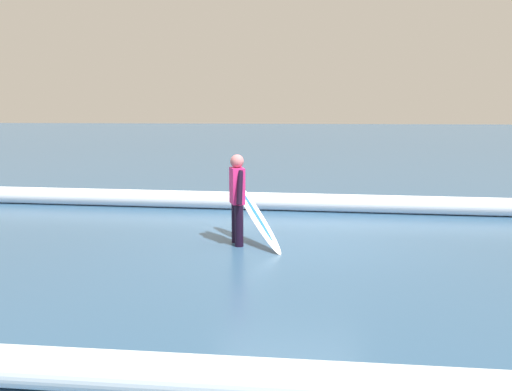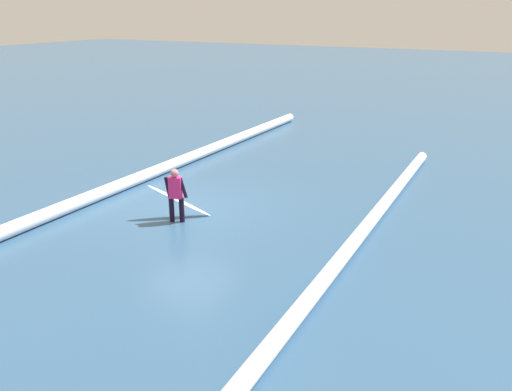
{
  "view_description": "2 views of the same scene",
  "coord_description": "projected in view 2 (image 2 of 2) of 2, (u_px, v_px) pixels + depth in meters",
  "views": [
    {
      "loc": [
        -0.37,
        8.88,
        2.23
      ],
      "look_at": [
        0.43,
        1.25,
        0.98
      ],
      "focal_mm": 37.88,
      "sensor_mm": 36.0,
      "label": 1
    },
    {
      "loc": [
        10.94,
        7.97,
        5.41
      ],
      "look_at": [
        0.65,
        2.61,
        1.09
      ],
      "focal_mm": 35.1,
      "sensor_mm": 36.0,
      "label": 2
    }
  ],
  "objects": [
    {
      "name": "ground_plane",
      "position": [
        186.0,
        209.0,
        14.44
      ],
      "size": [
        132.57,
        132.57,
        0.0
      ],
      "primitive_type": "plane",
      "color": "#2E5376"
    },
    {
      "name": "surfer",
      "position": [
        176.0,
        193.0,
        13.32
      ],
      "size": [
        0.3,
        0.62,
        1.48
      ],
      "rotation": [
        0.0,
        0.0,
        1.91
      ],
      "color": "black",
      "rests_on": "ground_plane"
    },
    {
      "name": "surfboard",
      "position": [
        180.0,
        201.0,
        13.73
      ],
      "size": [
        1.11,
        1.53,
        0.99
      ],
      "color": "white",
      "rests_on": "ground_plane"
    },
    {
      "name": "wave_crest_foreground",
      "position": [
        152.0,
        173.0,
        17.04
      ],
      "size": [
        21.44,
        1.2,
        0.39
      ],
      "primitive_type": "cylinder",
      "rotation": [
        0.0,
        1.57,
        -0.04
      ],
      "color": "white",
      "rests_on": "ground_plane"
    },
    {
      "name": "wave_crest_midground",
      "position": [
        325.0,
        278.0,
        10.4
      ],
      "size": [
        20.8,
        0.5,
        0.34
      ],
      "primitive_type": "cylinder",
      "rotation": [
        0.0,
        1.57,
        -0.01
      ],
      "color": "white",
      "rests_on": "ground_plane"
    }
  ]
}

